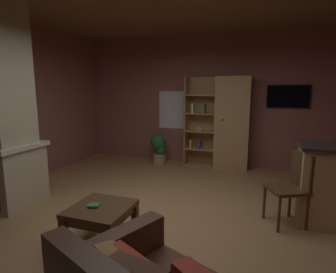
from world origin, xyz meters
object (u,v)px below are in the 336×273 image
Objects in this scene: stone_fireplace at (0,116)px; table_book_0 at (94,206)px; bookshelf_cabinet at (228,124)px; coffee_table at (101,214)px; wall_mounted_tv at (288,96)px; potted_floor_plant at (159,148)px; dining_chair at (293,184)px.

stone_fireplace is 24.97× the size of table_book_0.
stone_fireplace is 1.48× the size of bookshelf_cabinet.
bookshelf_cabinet is at bearing 74.13° from table_book_0.
table_book_0 reaches higher than coffee_table.
stone_fireplace is 5.11m from wall_mounted_tv.
wall_mounted_tv reaches higher than table_book_0.
table_book_0 is 0.17× the size of potted_floor_plant.
bookshelf_cabinet reaches higher than potted_floor_plant.
bookshelf_cabinet reaches higher than dining_chair.
bookshelf_cabinet is 1.30m from wall_mounted_tv.
coffee_table is 0.70× the size of dining_chair.
bookshelf_cabinet is (2.84, 2.97, -0.34)m from stone_fireplace.
bookshelf_cabinet is at bearing 115.58° from dining_chair.
bookshelf_cabinet is at bearing 74.94° from coffee_table.
coffee_table is at bearing -13.61° from stone_fireplace.
table_book_0 is (1.86, -0.50, -0.86)m from stone_fireplace.
table_book_0 is at bearing -149.80° from dining_chair.
stone_fireplace is 4.51× the size of coffee_table.
wall_mounted_tv reaches higher than dining_chair.
stone_fireplace is 4.12m from bookshelf_cabinet.
potted_floor_plant is (-2.59, 2.11, -0.16)m from dining_chair.
table_book_0 is at bearing -105.87° from bookshelf_cabinet.
dining_chair is (2.07, 1.20, 0.08)m from table_book_0.
coffee_table is at bearing -149.77° from dining_chair.
bookshelf_cabinet is at bearing 46.25° from stone_fireplace.
stone_fireplace reaches higher than dining_chair.
stone_fireplace is 3.14× the size of dining_chair.
potted_floor_plant is at bearing -174.06° from bookshelf_cabinet.
wall_mounted_tv is at bearing 7.87° from potted_floor_plant.
coffee_table is at bearing -105.06° from bookshelf_cabinet.
table_book_0 is at bearing -150.61° from coffee_table.
bookshelf_cabinet is 2.84× the size of potted_floor_plant.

